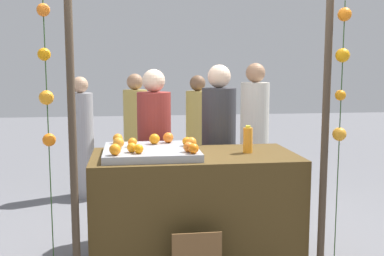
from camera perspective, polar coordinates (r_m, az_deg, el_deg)
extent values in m
cube|color=#4C3819|center=(3.95, 0.30, -9.95)|extent=(1.70, 0.85, 0.94)
cube|color=#9EA0A5|center=(3.79, -5.10, -2.94)|extent=(0.77, 0.72, 0.06)
sphere|color=orange|center=(3.53, 0.20, -2.56)|extent=(0.08, 0.08, 0.08)
sphere|color=orange|center=(3.97, -4.68, -1.36)|extent=(0.09, 0.09, 0.09)
sphere|color=orange|center=(3.81, -9.11, -1.82)|extent=(0.09, 0.09, 0.09)
sphere|color=orange|center=(3.59, -0.45, -2.37)|extent=(0.08, 0.08, 0.08)
sphere|color=orange|center=(3.78, -0.09, -1.81)|extent=(0.09, 0.09, 0.09)
sphere|color=orange|center=(3.85, -7.40, -1.77)|extent=(0.08, 0.08, 0.08)
sphere|color=orange|center=(4.05, -9.20, -1.29)|extent=(0.09, 0.09, 0.09)
sphere|color=orange|center=(3.51, -9.53, -2.65)|extent=(0.09, 0.09, 0.09)
sphere|color=orange|center=(3.55, -6.64, -2.61)|extent=(0.07, 0.07, 0.07)
sphere|color=orange|center=(3.60, -7.47, -2.43)|extent=(0.08, 0.08, 0.08)
sphere|color=orange|center=(3.87, -0.65, -1.68)|extent=(0.08, 0.08, 0.08)
sphere|color=orange|center=(4.03, -2.98, -1.20)|extent=(0.09, 0.09, 0.09)
cylinder|color=orange|center=(3.91, 6.95, -1.52)|extent=(0.08, 0.08, 0.21)
cylinder|color=yellow|center=(3.89, 6.97, 0.17)|extent=(0.04, 0.04, 0.02)
cylinder|color=maroon|center=(4.54, -4.67, -4.50)|extent=(0.33, 0.33, 1.42)
sphere|color=beige|center=(4.45, -4.78, 5.87)|extent=(0.22, 0.22, 0.22)
cylinder|color=#333338|center=(4.60, 3.31, -4.11)|extent=(0.34, 0.34, 1.45)
sphere|color=beige|center=(4.50, 3.39, 6.42)|extent=(0.23, 0.23, 0.23)
cylinder|color=#99999E|center=(6.05, -13.52, -2.07)|extent=(0.31, 0.31, 1.33)
sphere|color=tan|center=(5.97, -13.74, 5.23)|extent=(0.21, 0.21, 0.21)
cylinder|color=tan|center=(6.16, 0.68, -1.64)|extent=(0.31, 0.31, 1.34)
sphere|color=brown|center=(6.08, 0.70, 5.59)|extent=(0.21, 0.21, 0.21)
cylinder|color=beige|center=(5.60, 7.73, -1.95)|extent=(0.34, 0.34, 1.47)
sphere|color=#A87A59|center=(5.52, 7.89, 6.80)|extent=(0.23, 0.23, 0.23)
cylinder|color=tan|center=(6.15, -6.99, -1.62)|extent=(0.31, 0.31, 1.36)
sphere|color=#A87A59|center=(6.07, -7.11, 5.72)|extent=(0.21, 0.21, 0.21)
cylinder|color=#473828|center=(3.32, -14.59, -1.49)|extent=(0.06, 0.06, 2.29)
cylinder|color=#473828|center=(3.61, 16.18, -0.84)|extent=(0.06, 0.06, 2.29)
cylinder|color=#2D4C23|center=(3.36, -17.30, -2.87)|extent=(0.01, 0.01, 2.14)
sphere|color=orange|center=(3.32, -17.98, 13.77)|extent=(0.09, 0.09, 0.09)
sphere|color=orange|center=(3.30, -17.89, 8.70)|extent=(0.09, 0.09, 0.09)
sphere|color=orange|center=(3.31, -17.63, 3.62)|extent=(0.10, 0.10, 0.10)
sphere|color=orange|center=(3.34, -17.31, -1.42)|extent=(0.09, 0.09, 0.09)
cylinder|color=#2D4C23|center=(3.64, 17.78, -2.11)|extent=(0.01, 0.01, 2.14)
sphere|color=orange|center=(3.61, 18.41, 13.23)|extent=(0.10, 0.10, 0.10)
sphere|color=orange|center=(3.58, 18.19, 8.57)|extent=(0.10, 0.10, 0.10)
sphere|color=orange|center=(3.60, 17.94, 3.89)|extent=(0.08, 0.08, 0.08)
sphere|color=orange|center=(3.63, 17.82, -0.74)|extent=(0.10, 0.10, 0.10)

